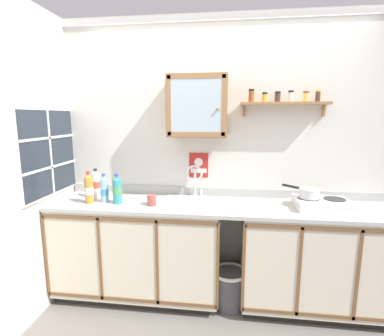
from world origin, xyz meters
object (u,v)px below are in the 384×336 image
at_px(saucepan, 309,193).
at_px(hot_plate_stove, 322,204).
at_px(bottle_detergent_teal_0, 117,190).
at_px(bottle_water_blue_2, 104,189).
at_px(bottle_juice_amber_3, 89,189).
at_px(wall_cabinet, 198,106).
at_px(trash_bin, 230,287).
at_px(sink, 195,205).
at_px(bottle_opaque_white_1, 96,184).
at_px(warning_sign, 199,165).
at_px(mug, 151,200).

bearing_deg(saucepan, hot_plate_stove, -14.72).
relative_size(bottle_detergent_teal_0, bottle_water_blue_2, 1.04).
bearing_deg(bottle_juice_amber_3, wall_cabinet, 15.64).
xyz_separation_m(bottle_detergent_teal_0, trash_bin, (0.99, 0.01, -0.86)).
relative_size(bottle_juice_amber_3, trash_bin, 0.84).
relative_size(sink, trash_bin, 1.70).
height_order(bottle_detergent_teal_0, wall_cabinet, wall_cabinet).
relative_size(bottle_detergent_teal_0, wall_cabinet, 0.50).
xyz_separation_m(bottle_detergent_teal_0, wall_cabinet, (0.68, 0.24, 0.72)).
distance_m(bottle_opaque_white_1, bottle_water_blue_2, 0.17).
xyz_separation_m(bottle_juice_amber_3, wall_cabinet, (0.93, 0.26, 0.71)).
distance_m(saucepan, wall_cabinet, 1.20).
relative_size(wall_cabinet, trash_bin, 1.58).
bearing_deg(hot_plate_stove, wall_cabinet, 171.29).
bearing_deg(bottle_juice_amber_3, bottle_water_blue_2, 23.49).
xyz_separation_m(hot_plate_stove, bottle_water_blue_2, (-1.87, -0.05, 0.08)).
bearing_deg(saucepan, warning_sign, 165.07).
bearing_deg(bottle_detergent_teal_0, saucepan, 3.66).
xyz_separation_m(bottle_opaque_white_1, bottle_juice_amber_3, (0.01, -0.17, -0.00)).
relative_size(sink, bottle_juice_amber_3, 2.02).
xyz_separation_m(bottle_detergent_teal_0, bottle_water_blue_2, (-0.13, 0.03, -0.01)).
height_order(mug, trash_bin, mug).
height_order(bottle_detergent_teal_0, bottle_opaque_white_1, bottle_opaque_white_1).
bearing_deg(bottle_juice_amber_3, hot_plate_stove, 2.79).
height_order(wall_cabinet, trash_bin, wall_cabinet).
relative_size(bottle_water_blue_2, trash_bin, 0.76).
xyz_separation_m(saucepan, bottle_water_blue_2, (-1.77, -0.07, -0.01)).
xyz_separation_m(bottle_detergent_teal_0, mug, (0.31, -0.02, -0.08)).
bearing_deg(saucepan, wall_cabinet, 171.98).
xyz_separation_m(mug, trash_bin, (0.68, 0.03, -0.78)).
bearing_deg(trash_bin, bottle_opaque_white_1, 173.95).
xyz_separation_m(hot_plate_stove, saucepan, (-0.11, 0.03, 0.09)).
height_order(wall_cabinet, warning_sign, wall_cabinet).
relative_size(hot_plate_stove, bottle_water_blue_2, 1.67).
bearing_deg(mug, sink, 19.90).
relative_size(hot_plate_stove, bottle_juice_amber_3, 1.51).
bearing_deg(bottle_opaque_white_1, bottle_water_blue_2, -41.40).
bearing_deg(warning_sign, bottle_opaque_white_1, -167.16).
distance_m(sink, bottle_opaque_white_1, 0.94).
xyz_separation_m(saucepan, bottle_opaque_white_1, (-1.90, 0.04, 0.01)).
bearing_deg(mug, bottle_opaque_white_1, 164.33).
bearing_deg(bottle_water_blue_2, trash_bin, -0.94).
distance_m(bottle_water_blue_2, warning_sign, 0.89).
xyz_separation_m(wall_cabinet, trash_bin, (0.32, -0.23, -1.58)).
xyz_separation_m(bottle_water_blue_2, trash_bin, (1.13, -0.02, -0.85)).
xyz_separation_m(bottle_detergent_teal_0, bottle_juice_amber_3, (-0.25, -0.02, 0.01)).
distance_m(bottle_opaque_white_1, wall_cabinet, 1.18).
height_order(saucepan, wall_cabinet, wall_cabinet).
height_order(hot_plate_stove, wall_cabinet, wall_cabinet).
relative_size(bottle_juice_amber_3, mug, 2.81).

